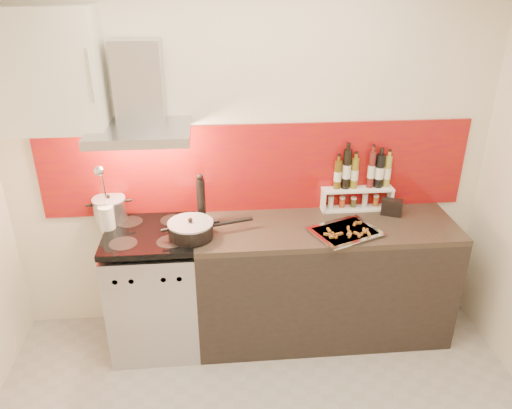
{
  "coord_description": "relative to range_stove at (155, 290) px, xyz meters",
  "views": [
    {
      "loc": [
        -0.25,
        -1.86,
        2.51
      ],
      "look_at": [
        0.0,
        0.95,
        1.15
      ],
      "focal_mm": 35.0,
      "sensor_mm": 36.0,
      "label": 1
    }
  ],
  "objects": [
    {
      "name": "back_wall",
      "position": [
        0.7,
        0.3,
        0.86
      ],
      "size": [
        3.4,
        0.02,
        2.6
      ],
      "primitive_type": "cube",
      "color": "silver",
      "rests_on": "ground"
    },
    {
      "name": "backsplash",
      "position": [
        0.75,
        0.29,
        0.78
      ],
      "size": [
        3.0,
        0.02,
        0.64
      ],
      "primitive_type": "cube",
      "color": "maroon",
      "rests_on": "back_wall"
    },
    {
      "name": "range_stove",
      "position": [
        0.0,
        0.0,
        0.0
      ],
      "size": [
        0.6,
        0.6,
        0.91
      ],
      "color": "#B7B7BA",
      "rests_on": "ground"
    },
    {
      "name": "counter",
      "position": [
        1.2,
        0.0,
        0.01
      ],
      "size": [
        1.8,
        0.6,
        0.9
      ],
      "color": "black",
      "rests_on": "ground"
    },
    {
      "name": "range_hood",
      "position": [
        0.0,
        0.14,
        1.3
      ],
      "size": [
        0.62,
        0.5,
        0.61
      ],
      "color": "#B7B7BA",
      "rests_on": "back_wall"
    },
    {
      "name": "upper_cabinet",
      "position": [
        -0.55,
        0.13,
        1.51
      ],
      "size": [
        0.7,
        0.35,
        0.72
      ],
      "primitive_type": "cube",
      "color": "silver",
      "rests_on": "back_wall"
    },
    {
      "name": "stock_pot",
      "position": [
        -0.28,
        0.2,
        0.55
      ],
      "size": [
        0.22,
        0.22,
        0.19
      ],
      "color": "#B7B7BA",
      "rests_on": "range_stove"
    },
    {
      "name": "saute_pan",
      "position": [
        0.29,
        -0.09,
        0.52
      ],
      "size": [
        0.56,
        0.3,
        0.14
      ],
      "color": "black",
      "rests_on": "range_stove"
    },
    {
      "name": "utensil_jar",
      "position": [
        -0.28,
        0.07,
        0.6
      ],
      "size": [
        0.1,
        0.15,
        0.49
      ],
      "color": "silver",
      "rests_on": "range_stove"
    },
    {
      "name": "pepper_mill",
      "position": [
        0.35,
        0.11,
        0.64
      ],
      "size": [
        0.06,
        0.06,
        0.37
      ],
      "color": "black",
      "rests_on": "counter"
    },
    {
      "name": "step_shelf",
      "position": [
        1.48,
        0.24,
        0.66
      ],
      "size": [
        0.51,
        0.14,
        0.45
      ],
      "color": "white",
      "rests_on": "counter"
    },
    {
      "name": "caddy_box",
      "position": [
        1.69,
        0.12,
        0.52
      ],
      "size": [
        0.16,
        0.12,
        0.12
      ],
      "primitive_type": "cube",
      "rotation": [
        0.0,
        0.0,
        -0.43
      ],
      "color": "black",
      "rests_on": "counter"
    },
    {
      "name": "baking_tray",
      "position": [
        1.3,
        -0.13,
        0.47
      ],
      "size": [
        0.51,
        0.46,
        0.03
      ],
      "color": "silver",
      "rests_on": "counter"
    }
  ]
}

